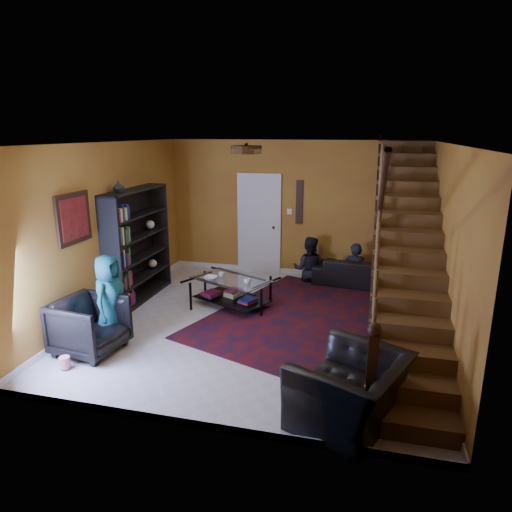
% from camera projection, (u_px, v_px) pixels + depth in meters
% --- Properties ---
extents(floor, '(5.50, 5.50, 0.00)m').
position_uv_depth(floor, '(261.00, 324.00, 7.28)').
color(floor, beige).
rests_on(floor, ground).
extents(room, '(5.50, 5.50, 5.50)m').
position_uv_depth(room, '(210.00, 287.00, 8.82)').
color(room, '#B28627').
rests_on(room, ground).
extents(staircase, '(0.95, 5.02, 3.18)m').
position_uv_depth(staircase, '(407.00, 247.00, 6.40)').
color(staircase, brown).
rests_on(staircase, floor).
extents(bookshelf, '(0.35, 1.80, 2.00)m').
position_uv_depth(bookshelf, '(138.00, 247.00, 8.15)').
color(bookshelf, black).
rests_on(bookshelf, floor).
extents(door, '(0.82, 0.05, 2.05)m').
position_uv_depth(door, '(259.00, 225.00, 9.72)').
color(door, silver).
rests_on(door, floor).
extents(framed_picture, '(0.04, 0.74, 0.74)m').
position_uv_depth(framed_picture, '(74.00, 218.00, 6.58)').
color(framed_picture, maroon).
rests_on(framed_picture, room).
extents(wall_hanging, '(0.14, 0.03, 0.90)m').
position_uv_depth(wall_hanging, '(299.00, 202.00, 9.38)').
color(wall_hanging, black).
rests_on(wall_hanging, room).
extents(ceiling_fixture, '(0.40, 0.40, 0.10)m').
position_uv_depth(ceiling_fixture, '(246.00, 150.00, 5.80)').
color(ceiling_fixture, '#3F2814').
rests_on(ceiling_fixture, room).
extents(rug, '(4.20, 4.48, 0.02)m').
position_uv_depth(rug, '(317.00, 321.00, 7.35)').
color(rug, '#4B0D0E').
rests_on(rug, floor).
extents(sofa, '(1.92, 0.93, 0.54)m').
position_uv_depth(sofa, '(362.00, 272.00, 9.00)').
color(sofa, black).
rests_on(sofa, floor).
extents(armchair_left, '(0.95, 0.92, 0.78)m').
position_uv_depth(armchair_left, '(90.00, 326.00, 6.25)').
color(armchair_left, black).
rests_on(armchair_left, floor).
extents(armchair_right, '(1.37, 1.45, 0.75)m').
position_uv_depth(armchair_right, '(350.00, 391.00, 4.72)').
color(armchair_right, black).
rests_on(armchair_right, floor).
extents(person_adult_a, '(0.50, 0.35, 1.30)m').
position_uv_depth(person_adult_a, '(354.00, 275.00, 9.10)').
color(person_adult_a, black).
rests_on(person_adult_a, sofa).
extents(person_adult_b, '(0.68, 0.54, 1.37)m').
position_uv_depth(person_adult_b, '(309.00, 270.00, 9.30)').
color(person_adult_b, black).
rests_on(person_adult_b, sofa).
extents(person_child, '(0.44, 0.66, 1.31)m').
position_uv_depth(person_child, '(109.00, 299.00, 6.50)').
color(person_child, '#195C61').
rests_on(person_child, armchair_left).
extents(coffee_table, '(1.50, 1.24, 0.50)m').
position_uv_depth(coffee_table, '(231.00, 290.00, 7.94)').
color(coffee_table, black).
rests_on(coffee_table, floor).
extents(cup_a, '(0.15, 0.15, 0.10)m').
position_uv_depth(cup_a, '(247.00, 281.00, 7.62)').
color(cup_a, '#999999').
rests_on(cup_a, coffee_table).
extents(cup_b, '(0.12, 0.12, 0.10)m').
position_uv_depth(cup_b, '(221.00, 275.00, 7.93)').
color(cup_b, '#999999').
rests_on(cup_b, coffee_table).
extents(bowl, '(0.25, 0.25, 0.06)m').
position_uv_depth(bowl, '(210.00, 278.00, 7.84)').
color(bowl, '#999999').
rests_on(bowl, coffee_table).
extents(vase, '(0.18, 0.18, 0.19)m').
position_uv_depth(vase, '(118.00, 187.00, 7.39)').
color(vase, '#999999').
rests_on(vase, bookshelf).
extents(popcorn_bucket, '(0.17, 0.17, 0.15)m').
position_uv_depth(popcorn_bucket, '(65.00, 362.00, 5.86)').
color(popcorn_bucket, red).
rests_on(popcorn_bucket, rug).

